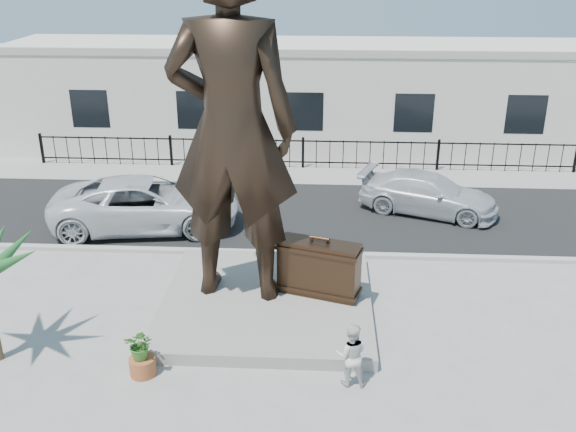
# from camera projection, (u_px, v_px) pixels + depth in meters

# --- Properties ---
(ground) EXTENTS (100.00, 100.00, 0.00)m
(ground) POSITION_uv_depth(u_px,v_px,m) (283.00, 341.00, 14.81)
(ground) COLOR #9E9991
(ground) RESTS_ON ground
(street) EXTENTS (40.00, 7.00, 0.01)m
(street) POSITION_uv_depth(u_px,v_px,m) (298.00, 211.00, 22.19)
(street) COLOR black
(street) RESTS_ON ground
(curb) EXTENTS (40.00, 0.25, 0.12)m
(curb) POSITION_uv_depth(u_px,v_px,m) (293.00, 254.00, 18.94)
(curb) COLOR #A5A399
(curb) RESTS_ON ground
(far_sidewalk) EXTENTS (40.00, 2.50, 0.02)m
(far_sidewalk) POSITION_uv_depth(u_px,v_px,m) (302.00, 174.00, 25.87)
(far_sidewalk) COLOR #9E9991
(far_sidewalk) RESTS_ON ground
(plinth) EXTENTS (5.20, 5.20, 0.30)m
(plinth) POSITION_uv_depth(u_px,v_px,m) (267.00, 302.00, 16.16)
(plinth) COLOR gray
(plinth) RESTS_ON ground
(fence) EXTENTS (22.00, 0.10, 1.20)m
(fence) POSITION_uv_depth(u_px,v_px,m) (303.00, 154.00, 26.38)
(fence) COLOR black
(fence) RESTS_ON ground
(building) EXTENTS (28.00, 7.00, 4.40)m
(building) POSITION_uv_depth(u_px,v_px,m) (306.00, 94.00, 29.65)
(building) COLOR silver
(building) RESTS_ON ground
(statue) EXTENTS (3.23, 2.26, 8.44)m
(statue) POSITION_uv_depth(u_px,v_px,m) (232.00, 129.00, 14.81)
(statue) COLOR black
(statue) RESTS_ON plinth
(suitcase) EXTENTS (2.12, 1.22, 1.42)m
(suitcase) POSITION_uv_depth(u_px,v_px,m) (319.00, 268.00, 15.99)
(suitcase) COLOR #302014
(suitcase) RESTS_ON plinth
(tourist) EXTENTS (0.69, 0.54, 1.40)m
(tourist) POSITION_uv_depth(u_px,v_px,m) (351.00, 355.00, 13.10)
(tourist) COLOR silver
(tourist) RESTS_ON ground
(car_white) EXTENTS (6.24, 3.53, 1.64)m
(car_white) POSITION_uv_depth(u_px,v_px,m) (146.00, 204.00, 20.56)
(car_white) COLOR silver
(car_white) RESTS_ON street
(car_silver) EXTENTS (5.03, 3.40, 1.35)m
(car_silver) POSITION_uv_depth(u_px,v_px,m) (428.00, 194.00, 21.82)
(car_silver) COLOR silver
(car_silver) RESTS_ON street
(worker) EXTENTS (1.07, 0.73, 1.52)m
(worker) POSITION_uv_depth(u_px,v_px,m) (230.00, 152.00, 26.04)
(worker) COLOR red
(worker) RESTS_ON far_sidewalk
(planter) EXTENTS (0.56, 0.56, 0.40)m
(planter) POSITION_uv_depth(u_px,v_px,m) (143.00, 366.00, 13.58)
(planter) COLOR #9B4F29
(planter) RESTS_ON ground
(shrub) EXTENTS (0.65, 0.58, 0.68)m
(shrub) POSITION_uv_depth(u_px,v_px,m) (141.00, 345.00, 13.37)
(shrub) COLOR #346922
(shrub) RESTS_ON planter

